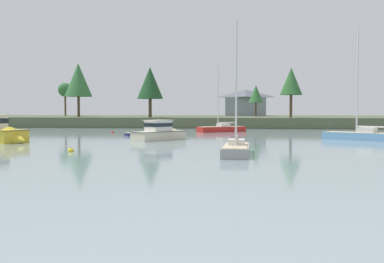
% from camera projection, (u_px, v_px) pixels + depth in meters
% --- Properties ---
extents(far_shore_bank, '(208.72, 43.58, 2.04)m').
position_uv_depth(far_shore_bank, '(230.00, 121.00, 104.67)').
color(far_shore_bank, '#4C563D').
rests_on(far_shore_bank, ground).
extents(sailboat_skyblue, '(8.67, 7.02, 13.64)m').
position_uv_depth(sailboat_skyblue, '(363.00, 138.00, 51.35)').
color(sailboat_skyblue, '#669ECC').
rests_on(sailboat_skyblue, ground).
extents(dinghy_navy, '(3.46, 3.22, 0.57)m').
position_uv_depth(dinghy_navy, '(137.00, 134.00, 61.01)').
color(dinghy_navy, navy).
rests_on(dinghy_navy, ground).
extents(sailboat_red, '(7.86, 6.29, 11.43)m').
position_uv_depth(sailboat_red, '(221.00, 130.00, 71.29)').
color(sailboat_red, '#B2231E').
rests_on(sailboat_red, ground).
extents(sailboat_grey, '(2.13, 7.15, 10.81)m').
position_uv_depth(sailboat_grey, '(236.00, 152.00, 34.68)').
color(sailboat_grey, gray).
rests_on(sailboat_grey, ground).
extents(cruiser_cream, '(6.30, 7.62, 4.37)m').
position_uv_depth(cruiser_cream, '(163.00, 135.00, 52.08)').
color(cruiser_cream, beige).
rests_on(cruiser_cream, ground).
extents(mooring_buoy_red, '(0.39, 0.39, 0.44)m').
position_uv_depth(mooring_buoy_red, '(112.00, 133.00, 67.65)').
color(mooring_buoy_red, red).
rests_on(mooring_buoy_red, ground).
extents(mooring_buoy_yellow, '(0.48, 0.48, 0.53)m').
position_uv_depth(mooring_buoy_yellow, '(71.00, 151.00, 37.18)').
color(mooring_buoy_yellow, yellow).
rests_on(mooring_buoy_yellow, ground).
extents(shore_tree_center, '(5.91, 5.91, 11.66)m').
position_uv_depth(shore_tree_center, '(78.00, 80.00, 96.38)').
color(shore_tree_center, brown).
rests_on(shore_tree_center, far_shore_bank).
extents(shore_tree_inland_b, '(5.28, 5.28, 10.25)m').
position_uv_depth(shore_tree_inland_b, '(150.00, 83.00, 90.27)').
color(shore_tree_inland_b, brown).
rests_on(shore_tree_inland_b, far_shore_bank).
extents(shore_tree_left, '(4.30, 4.30, 9.68)m').
position_uv_depth(shore_tree_left, '(291.00, 82.00, 85.86)').
color(shore_tree_left, brown).
rests_on(shore_tree_left, far_shore_bank).
extents(shore_tree_far_right, '(3.33, 3.33, 7.24)m').
position_uv_depth(shore_tree_far_right, '(256.00, 94.00, 101.89)').
color(shore_tree_far_right, brown).
rests_on(shore_tree_far_right, far_shore_bank).
extents(shore_tree_center_left, '(3.49, 3.49, 8.31)m').
position_uv_depth(shore_tree_center_left, '(65.00, 90.00, 110.83)').
color(shore_tree_center_left, brown).
rests_on(shore_tree_center_left, far_shore_bank).
extents(cottage_eastern, '(10.98, 7.83, 6.76)m').
position_uv_depth(cottage_eastern, '(246.00, 102.00, 114.12)').
color(cottage_eastern, gray).
rests_on(cottage_eastern, far_shore_bank).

